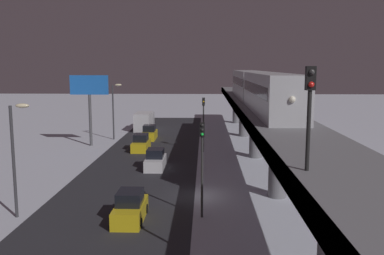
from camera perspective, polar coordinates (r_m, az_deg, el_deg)
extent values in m
plane|color=silver|center=(32.99, 0.02, -9.31)|extent=(240.00, 240.00, 0.00)
cube|color=#28282D|center=(33.57, -9.18, -9.10)|extent=(11.00, 99.03, 0.01)
cube|color=slate|center=(32.22, 11.80, 0.36)|extent=(5.00, 99.03, 0.80)
cube|color=#38383D|center=(31.89, 7.59, 0.38)|extent=(0.24, 97.05, 0.80)
cylinder|color=slate|center=(74.44, 6.12, 2.62)|extent=(1.40, 1.40, 5.23)
cylinder|color=slate|center=(60.43, 7.11, 1.27)|extent=(1.40, 1.40, 5.23)
cylinder|color=slate|center=(46.50, 8.70, -0.88)|extent=(1.40, 1.40, 5.23)
cylinder|color=slate|center=(32.76, 11.64, -4.87)|extent=(1.40, 1.40, 5.23)
cylinder|color=slate|center=(19.61, 18.86, -14.29)|extent=(1.40, 1.40, 5.23)
cube|color=#B7BABF|center=(36.54, 10.65, 4.63)|extent=(2.90, 18.00, 3.40)
cube|color=black|center=(36.52, 10.67, 5.27)|extent=(2.94, 16.20, 0.90)
cube|color=#B7BABF|center=(54.97, 7.69, 5.91)|extent=(2.90, 18.00, 3.40)
cube|color=black|center=(54.96, 7.70, 6.34)|extent=(2.94, 16.20, 0.90)
sphere|color=white|center=(27.65, 13.52, 3.74)|extent=(0.44, 0.44, 0.44)
cylinder|color=black|center=(16.50, 15.61, -0.28)|extent=(0.16, 0.16, 3.20)
cube|color=black|center=(16.34, 15.88, 6.50)|extent=(0.36, 0.28, 0.90)
sphere|color=#333333|center=(16.18, 16.05, 7.29)|extent=(0.22, 0.22, 0.22)
sphere|color=red|center=(16.19, 15.98, 5.66)|extent=(0.22, 0.22, 0.22)
cube|color=gold|center=(28.22, -8.42, -11.32)|extent=(1.80, 4.23, 1.10)
cube|color=black|center=(27.91, -8.47, -9.42)|extent=(1.58, 2.03, 0.87)
cylinder|color=black|center=(29.67, -9.61, -10.83)|extent=(0.20, 0.64, 0.64)
cylinder|color=black|center=(29.39, -6.28, -10.95)|extent=(0.20, 0.64, 0.64)
cylinder|color=black|center=(27.26, -10.72, -12.62)|extent=(0.20, 0.64, 0.64)
cylinder|color=black|center=(26.95, -7.08, -12.79)|extent=(0.20, 0.64, 0.64)
cube|color=gold|center=(58.03, -5.83, -1.06)|extent=(1.80, 4.18, 1.10)
cube|color=black|center=(57.88, -5.84, -0.09)|extent=(1.58, 2.01, 0.87)
cube|color=silver|center=(41.52, -5.01, -4.84)|extent=(1.80, 4.10, 1.10)
cube|color=black|center=(41.30, -5.03, -3.51)|extent=(1.58, 1.97, 0.87)
cube|color=gold|center=(50.58, -6.97, -2.47)|extent=(1.80, 4.42, 1.10)
cube|color=black|center=(50.41, -6.99, -1.37)|extent=(1.58, 2.12, 0.87)
cube|color=#B2B2B7|center=(69.76, -6.19, 1.07)|extent=(2.30, 2.20, 2.40)
cube|color=silver|center=(66.00, -6.65, 0.82)|extent=(2.40, 5.00, 2.80)
cylinder|color=#2D2D2D|center=(27.77, 1.38, -6.81)|extent=(0.16, 0.16, 5.50)
cube|color=black|center=(27.11, 1.40, -0.26)|extent=(0.32, 0.32, 0.90)
sphere|color=black|center=(26.89, 1.40, 0.31)|extent=(0.20, 0.20, 0.20)
sphere|color=black|center=(26.93, 1.40, -0.32)|extent=(0.20, 0.20, 0.20)
sphere|color=#19E53F|center=(26.98, 1.40, -0.95)|extent=(0.20, 0.20, 0.20)
cylinder|color=#2D2D2D|center=(48.90, 1.57, -0.18)|extent=(0.16, 0.16, 5.50)
cube|color=black|center=(48.52, 1.59, 3.56)|extent=(0.32, 0.32, 0.90)
sphere|color=black|center=(48.32, 1.59, 3.90)|extent=(0.20, 0.20, 0.20)
sphere|color=yellow|center=(48.35, 1.59, 3.54)|extent=(0.20, 0.20, 0.20)
sphere|color=black|center=(48.37, 1.59, 3.19)|extent=(0.20, 0.20, 0.20)
cylinder|color=#4C4C51|center=(54.20, -13.70, 0.96)|extent=(0.36, 0.36, 6.50)
cube|color=blue|center=(53.83, -13.87, 5.67)|extent=(4.80, 0.30, 2.40)
cylinder|color=#38383D|center=(29.93, -23.17, -4.41)|extent=(0.20, 0.20, 7.50)
ellipsoid|color=#F4E5B2|center=(29.04, -22.17, 2.78)|extent=(0.90, 0.44, 0.30)
cylinder|color=#38383D|center=(58.14, -10.71, 2.04)|extent=(0.20, 0.20, 7.50)
ellipsoid|color=#F4E5B2|center=(57.69, -10.03, 5.75)|extent=(0.90, 0.44, 0.30)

